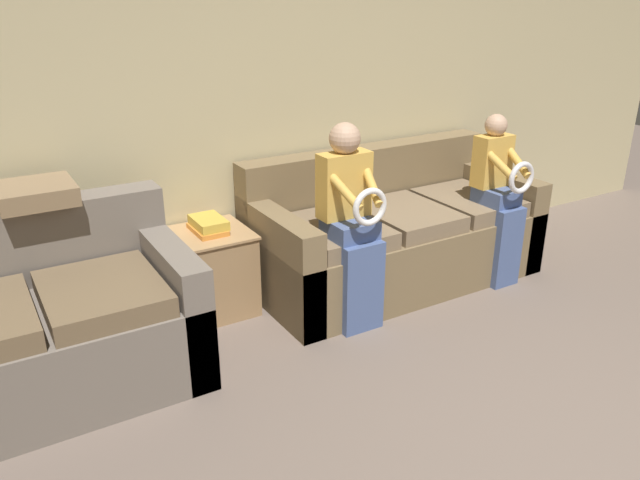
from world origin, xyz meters
TOP-DOWN VIEW (x-y plane):
  - wall_back at (0.00, 2.99)m, footprint 7.68×0.06m
  - couch_main at (0.45, 2.50)m, footprint 2.03×0.93m
  - couch_side at (-1.92, 2.35)m, footprint 1.54×0.93m
  - child_left_seated at (-0.16, 2.11)m, footprint 0.32×0.38m
  - child_right_seated at (1.06, 2.10)m, footprint 0.26×0.36m
  - side_shelf at (-0.85, 2.69)m, footprint 0.50×0.49m
  - book_stack at (-0.84, 2.70)m, footprint 0.19×0.28m
  - throw_pillow at (-1.79, 2.67)m, footprint 0.38×0.38m

SIDE VIEW (x-z plane):
  - side_shelf at x=-0.85m, z-range 0.01..0.56m
  - couch_main at x=0.45m, z-range -0.12..0.78m
  - couch_side at x=-1.92m, z-range -0.12..0.80m
  - book_stack at x=-0.84m, z-range 0.55..0.64m
  - child_right_seated at x=1.06m, z-range 0.06..1.25m
  - child_left_seated at x=-0.16m, z-range 0.07..1.32m
  - throw_pillow at x=-1.79m, z-range 0.92..1.02m
  - wall_back at x=0.00m, z-range 0.00..2.55m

